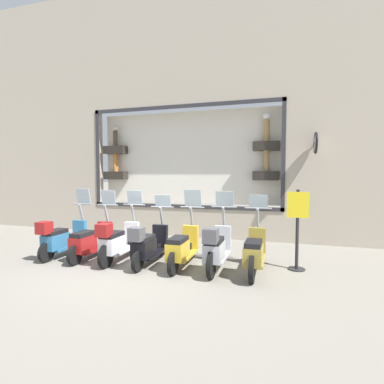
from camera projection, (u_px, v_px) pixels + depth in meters
ground_plane at (133, 267)px, 6.63m from camera, size 120.00×120.00×0.00m
building_facade at (184, 106)px, 9.81m from camera, size 1.22×36.00×8.36m
scooter_olive_0 at (255, 253)px, 6.14m from camera, size 1.81×0.61×1.58m
scooter_silver_1 at (216, 248)px, 6.31m from camera, size 1.81×0.60×1.65m
scooter_yellow_2 at (182, 248)px, 6.60m from camera, size 1.80×0.60×1.68m
scooter_black_3 at (148, 245)px, 6.75m from camera, size 1.79×0.60×1.54m
scooter_white_4 at (117, 242)px, 6.99m from camera, size 1.80×0.60×1.64m
scooter_red_5 at (90, 241)px, 7.28m from camera, size 1.79×0.60×1.63m
scooter_teal_6 at (61, 238)px, 7.44m from camera, size 1.79×0.61×1.66m
shop_sign_post at (297, 227)px, 6.38m from camera, size 0.36×0.45×1.73m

